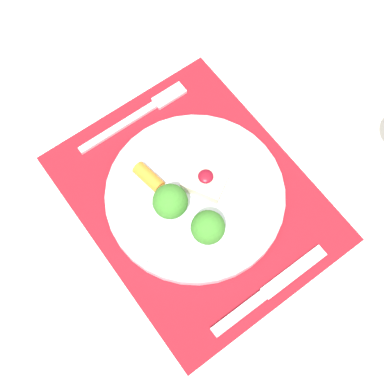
{
  "coord_description": "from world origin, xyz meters",
  "views": [
    {
      "loc": [
        0.25,
        -0.19,
        1.57
      ],
      "look_at": [
        -0.0,
        -0.0,
        0.79
      ],
      "focal_mm": 50.0,
      "sensor_mm": 36.0,
      "label": 1
    }
  ],
  "objects_px": {
    "fork": "(141,113)",
    "dinner_plate": "(192,196)",
    "knife": "(262,296)",
    "spoon": "(314,151)"
  },
  "relations": [
    {
      "from": "spoon",
      "to": "knife",
      "type": "bearing_deg",
      "value": -58.49
    },
    {
      "from": "fork",
      "to": "knife",
      "type": "distance_m",
      "value": 0.37
    },
    {
      "from": "dinner_plate",
      "to": "spoon",
      "type": "bearing_deg",
      "value": 76.07
    },
    {
      "from": "dinner_plate",
      "to": "knife",
      "type": "relative_size",
      "value": 1.35
    },
    {
      "from": "dinner_plate",
      "to": "knife",
      "type": "bearing_deg",
      "value": -2.37
    },
    {
      "from": "dinner_plate",
      "to": "spoon",
      "type": "distance_m",
      "value": 0.22
    },
    {
      "from": "dinner_plate",
      "to": "fork",
      "type": "xyz_separation_m",
      "value": [
        -0.18,
        0.02,
        -0.01
      ]
    },
    {
      "from": "fork",
      "to": "dinner_plate",
      "type": "bearing_deg",
      "value": -7.58
    },
    {
      "from": "fork",
      "to": "spoon",
      "type": "bearing_deg",
      "value": 39.35
    },
    {
      "from": "knife",
      "to": "fork",
      "type": "bearing_deg",
      "value": 176.87
    }
  ]
}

